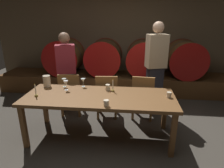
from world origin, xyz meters
TOP-DOWN VIEW (x-y plane):
  - ground_plane at (0.00, 0.00)m, footprint 9.20×9.20m
  - back_wall at (0.00, 2.81)m, footprint 7.08×0.24m
  - barrel_shelf at (0.00, 2.26)m, footprint 6.37×0.90m
  - wine_barrel_far_left at (-1.54, 2.26)m, footprint 0.90×0.84m
  - wine_barrel_center_left at (-0.49, 2.26)m, footprint 0.90×0.84m
  - wine_barrel_center_right at (0.53, 2.26)m, footprint 0.90×0.84m
  - wine_barrel_far_right at (1.53, 2.26)m, footprint 0.90×0.84m
  - dining_table at (-0.27, 0.11)m, footprint 2.34×0.87m
  - chair_left at (-0.96, 0.81)m, footprint 0.43×0.43m
  - chair_center at (-0.24, 0.78)m, footprint 0.44×0.44m
  - chair_right at (0.45, 0.81)m, footprint 0.44×0.44m
  - guest_left at (-1.11, 1.12)m, footprint 0.43×0.34m
  - guest_right at (0.69, 1.17)m, footprint 0.43×0.34m
  - candle_left at (-1.23, -0.01)m, footprint 0.05×0.05m
  - candle_right at (-0.08, 0.32)m, footprint 0.05×0.05m
  - pitcher at (-1.25, 0.44)m, footprint 0.13×0.13m
  - wine_glass_left at (-0.94, 0.45)m, footprint 0.08×0.08m
  - wine_glass_center at (-0.85, 0.29)m, footprint 0.07×0.07m
  - wine_glass_right at (-0.61, 0.49)m, footprint 0.08×0.08m
  - cup_left at (-0.17, 0.36)m, footprint 0.08×0.08m
  - cup_center at (-0.12, -0.24)m, footprint 0.07×0.07m
  - cup_right at (0.79, 0.15)m, footprint 0.07×0.07m

SIDE VIEW (x-z plane):
  - ground_plane at x=0.00m, z-range 0.00..0.00m
  - barrel_shelf at x=0.00m, z-range 0.00..0.45m
  - chair_left at x=-0.96m, z-range 0.05..0.93m
  - chair_center at x=-0.24m, z-range 0.05..0.93m
  - chair_right at x=0.45m, z-range 0.05..0.93m
  - dining_table at x=-0.27m, z-range 0.30..1.04m
  - cup_right at x=0.79m, z-range 0.74..0.82m
  - cup_center at x=-0.12m, z-range 0.74..0.83m
  - cup_left at x=-0.17m, z-range 0.74..0.84m
  - candle_left at x=-1.23m, z-range 0.69..0.91m
  - candle_right at x=-0.08m, z-range 0.69..0.91m
  - guest_left at x=-1.11m, z-range 0.02..1.63m
  - pitcher at x=-1.25m, z-range 0.74..0.93m
  - wine_glass_right at x=-0.61m, z-range 0.78..0.92m
  - wine_glass_left at x=-0.94m, z-range 0.78..0.93m
  - wine_glass_center at x=-0.85m, z-range 0.78..0.94m
  - wine_barrel_far_left at x=-1.54m, z-range 0.44..1.34m
  - wine_barrel_center_left at x=-0.49m, z-range 0.44..1.34m
  - wine_barrel_center_right at x=0.53m, z-range 0.44..1.34m
  - wine_barrel_far_right at x=1.53m, z-range 0.44..1.34m
  - guest_right at x=0.69m, z-range 0.03..1.85m
  - back_wall at x=0.00m, z-range 0.00..2.67m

